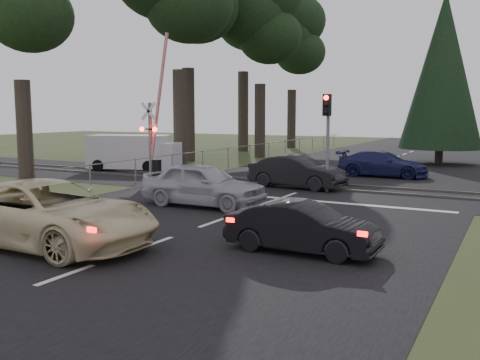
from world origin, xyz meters
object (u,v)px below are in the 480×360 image
Objects in this scene: crossing_signal at (154,140)px; cream_coupe at (47,214)px; blue_sedan at (383,164)px; dark_hatchback at (302,228)px; traffic_signal_center at (327,125)px; silver_car at (203,185)px; dark_car_far at (297,172)px; white_van at (136,153)px.

crossing_signal is 1.17× the size of cream_coupe.
dark_hatchback is at bearing -174.22° from blue_sedan.
traffic_signal_center is 6.92m from blue_sedan.
traffic_signal_center reaches higher than cream_coupe.
silver_car is at bearing -4.01° from cream_coupe.
silver_car is (-5.45, 4.31, 0.18)m from dark_hatchback.
cream_coupe is 6.40m from dark_hatchback.
crossing_signal is 14.12m from dark_hatchback.
crossing_signal is 1.70× the size of traffic_signal_center.
cream_coupe is 12.75m from dark_car_far.
white_van is (-13.37, -3.58, 0.36)m from blue_sedan.
cream_coupe reaches higher than silver_car.
silver_car is at bearing -39.08° from crossing_signal.
cream_coupe is 1.29× the size of silver_car.
silver_car is 0.84× the size of white_van.
traffic_signal_center is 12.96m from white_van.
cream_coupe is 1.38× the size of dark_car_far.
cream_coupe is at bearing -65.79° from crossing_signal.
dark_hatchback is (5.93, 2.38, -0.22)m from cream_coupe.
blue_sedan is 1.07× the size of dark_car_far.
blue_sedan is 13.84m from white_van.
silver_car is 1.07× the size of dark_car_far.
traffic_signal_center is at bearing -104.67° from dark_car_far.
dark_car_far is (6.72, 1.47, -1.34)m from crossing_signal.
traffic_signal_center is at bearing 6.15° from crossing_signal.
dark_car_far is 0.78× the size of white_van.
blue_sedan is (3.63, 11.89, -0.12)m from silver_car.
blue_sedan is at bearing -1.84° from white_van.
dark_car_far is at bearing 22.66° from dark_hatchback.
white_van is at bearing 50.48° from dark_hatchback.
crossing_signal is at bearing -173.85° from traffic_signal_center.
dark_hatchback is at bearing -38.73° from crossing_signal.
crossing_signal is at bearing 51.71° from silver_car.
traffic_signal_center is at bearing 15.71° from dark_hatchback.
traffic_signal_center is 0.95× the size of dark_car_far.
dark_car_far is at bearing 159.61° from traffic_signal_center.
silver_car is 6.07m from dark_car_far.
dark_car_far is at bearing -7.50° from cream_coupe.
blue_sedan is (-1.81, 16.20, 0.06)m from dark_hatchback.
silver_car is (-2.76, -5.37, -2.02)m from traffic_signal_center.
dark_car_far reaches higher than blue_sedan.
white_van is at bearing 83.55° from dark_car_far.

